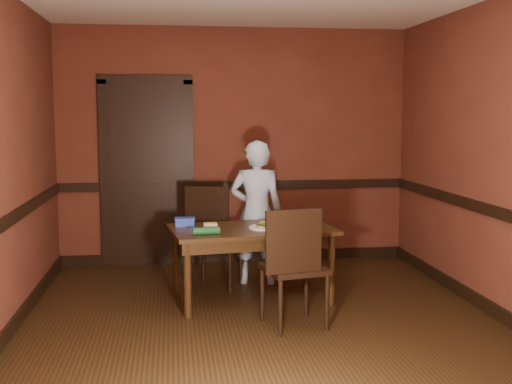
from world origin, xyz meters
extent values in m
cube|color=black|center=(0.00, 0.00, 0.00)|extent=(4.00, 4.50, 0.01)
cube|color=#5F2B1C|center=(0.00, 2.25, 1.35)|extent=(4.00, 0.02, 2.70)
cube|color=#5F2B1C|center=(0.00, -2.25, 1.35)|extent=(4.00, 0.02, 2.70)
cube|color=#5F2B1C|center=(-2.00, 0.00, 1.35)|extent=(0.02, 4.50, 2.70)
cube|color=#5F2B1C|center=(2.00, 0.00, 1.35)|extent=(0.02, 4.50, 2.70)
cube|color=black|center=(0.00, 2.23, 0.90)|extent=(4.00, 0.03, 0.10)
cube|color=black|center=(-1.99, 0.00, 0.90)|extent=(0.03, 4.50, 0.10)
cube|color=black|center=(1.99, 0.00, 0.90)|extent=(0.03, 4.50, 0.10)
cube|color=black|center=(0.00, 2.23, 0.06)|extent=(4.00, 0.03, 0.12)
cube|color=black|center=(-1.99, 0.00, 0.06)|extent=(0.03, 4.50, 0.12)
cube|color=black|center=(1.99, 0.00, 0.06)|extent=(0.03, 4.50, 0.12)
cube|color=black|center=(-1.00, 2.21, 1.02)|extent=(0.85, 0.04, 2.05)
cube|color=black|center=(-1.48, 2.23, 1.02)|extent=(0.10, 0.06, 2.15)
cube|color=black|center=(-0.52, 2.23, 1.02)|extent=(0.10, 0.06, 2.15)
cube|color=black|center=(-1.00, 2.23, 2.10)|extent=(1.05, 0.06, 0.10)
cube|color=#301D0C|center=(0.00, 0.63, 0.34)|extent=(1.56, 1.02, 0.69)
imported|color=silver|center=(0.12, 1.24, 0.73)|extent=(0.59, 0.44, 1.46)
cylinder|color=silver|center=(0.10, 0.56, 0.69)|extent=(0.28, 0.28, 0.01)
cube|color=#9E774C|center=(0.10, 0.56, 0.71)|extent=(0.13, 0.12, 0.02)
ellipsoid|color=#3E7E2A|center=(0.10, 0.56, 0.74)|extent=(0.12, 0.11, 0.03)
cylinder|color=#B20A0E|center=(0.08, 0.58, 0.75)|extent=(0.05, 0.05, 0.01)
cylinder|color=#B20A0E|center=(0.13, 0.55, 0.75)|extent=(0.05, 0.05, 0.01)
cylinder|color=#85B464|center=(0.07, 0.54, 0.75)|extent=(0.03, 0.03, 0.01)
cylinder|color=#85B464|center=(0.13, 0.59, 0.75)|extent=(0.03, 0.03, 0.01)
cylinder|color=#85B464|center=(0.10, 0.56, 0.75)|extent=(0.03, 0.03, 0.01)
cylinder|color=#5C8738|center=(0.26, 0.51, 0.72)|extent=(0.06, 0.06, 0.07)
cylinder|color=#BBBAB1|center=(0.26, 0.51, 0.76)|extent=(0.07, 0.07, 0.01)
cylinder|color=silver|center=(-0.38, 0.64, 0.69)|extent=(0.16, 0.16, 0.01)
cube|color=#D6BA74|center=(-0.38, 0.64, 0.72)|extent=(0.12, 0.08, 0.04)
cube|color=blue|center=(-0.61, 0.80, 0.72)|extent=(0.18, 0.12, 0.07)
cube|color=blue|center=(-0.61, 0.80, 0.76)|extent=(0.19, 0.13, 0.01)
cylinder|color=#165424|center=(-0.43, 0.34, 0.72)|extent=(0.24, 0.08, 0.07)
camera|label=1|loc=(-0.72, -5.11, 1.73)|focal=45.00mm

